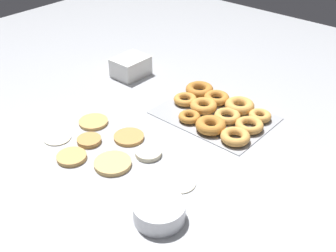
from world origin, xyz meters
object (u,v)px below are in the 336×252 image
(pancake_0, at_px, (93,122))
(pancake_5, at_px, (72,157))
(pancake_1, at_px, (180,183))
(pancake_6, at_px, (148,153))
(pancake_7, at_px, (89,140))
(container_stack, at_px, (131,67))
(pancake_2, at_px, (129,137))
(pancake_4, at_px, (57,137))
(batter_bowl, at_px, (159,211))
(donut_tray, at_px, (218,111))
(pancake_3, at_px, (113,163))

(pancake_0, distance_m, pancake_5, 0.21)
(pancake_1, distance_m, pancake_6, 0.17)
(pancake_7, height_order, container_stack, container_stack)
(pancake_2, height_order, pancake_4, pancake_2)
(pancake_2, bearing_deg, pancake_7, 50.27)
(pancake_6, bearing_deg, pancake_0, -1.55)
(pancake_1, xyz_separation_m, batter_bowl, (-0.05, 0.15, 0.02))
(pancake_6, bearing_deg, pancake_2, -11.93)
(pancake_2, height_order, batter_bowl, batter_bowl)
(pancake_7, height_order, donut_tray, donut_tray)
(donut_tray, bearing_deg, pancake_4, 55.67)
(pancake_5, relative_size, container_stack, 0.65)
(pancake_5, bearing_deg, pancake_0, -59.53)
(pancake_5, bearing_deg, pancake_4, -16.77)
(pancake_4, distance_m, container_stack, 0.53)
(pancake_2, distance_m, pancake_6, 0.12)
(batter_bowl, bearing_deg, pancake_0, -21.41)
(pancake_0, distance_m, pancake_3, 0.26)
(pancake_2, xyz_separation_m, pancake_7, (0.09, 0.10, 0.00))
(pancake_0, bearing_deg, container_stack, -64.57)
(pancake_2, bearing_deg, batter_bowl, 147.40)
(pancake_7, xyz_separation_m, batter_bowl, (-0.41, 0.11, 0.02))
(pancake_4, bearing_deg, pancake_5, 163.23)
(pancake_6, height_order, donut_tray, donut_tray)
(pancake_0, height_order, pancake_1, pancake_0)
(pancake_5, distance_m, batter_bowl, 0.39)
(pancake_1, distance_m, pancake_5, 0.37)
(pancake_0, height_order, pancake_6, pancake_6)
(pancake_1, xyz_separation_m, pancake_6, (0.17, -0.04, 0.00))
(pancake_0, bearing_deg, pancake_2, -174.28)
(pancake_7, bearing_deg, pancake_5, 106.26)
(pancake_1, height_order, batter_bowl, batter_bowl)
(pancake_1, xyz_separation_m, container_stack, (0.62, -0.41, 0.04))
(pancake_6, distance_m, container_stack, 0.59)
(pancake_1, height_order, pancake_3, pancake_3)
(pancake_0, bearing_deg, pancake_4, 81.85)
(pancake_3, bearing_deg, pancake_2, -63.98)
(pancake_4, xyz_separation_m, donut_tray, (-0.33, -0.48, 0.01))
(pancake_3, distance_m, pancake_7, 0.16)
(pancake_0, xyz_separation_m, pancake_1, (-0.45, 0.05, -0.00))
(pancake_1, relative_size, pancake_6, 1.06)
(pancake_0, xyz_separation_m, donut_tray, (-0.31, -0.34, 0.01))
(pancake_2, bearing_deg, container_stack, -45.75)
(pancake_6, distance_m, batter_bowl, 0.28)
(pancake_2, height_order, donut_tray, donut_tray)
(pancake_2, height_order, pancake_6, pancake_6)
(pancake_1, bearing_deg, donut_tray, -70.34)
(pancake_4, height_order, pancake_7, pancake_7)
(pancake_4, distance_m, pancake_6, 0.33)
(pancake_0, distance_m, pancake_6, 0.28)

